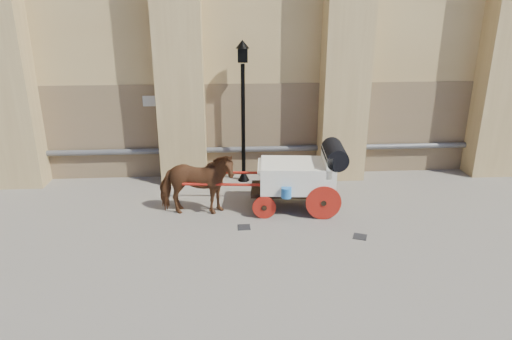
{
  "coord_description": "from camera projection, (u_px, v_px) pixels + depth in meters",
  "views": [
    {
      "loc": [
        0.31,
        -10.21,
        5.24
      ],
      "look_at": [
        1.1,
        1.09,
        1.18
      ],
      "focal_mm": 32.0,
      "sensor_mm": 36.0,
      "label": 1
    }
  ],
  "objects": [
    {
      "name": "street_lamp",
      "position": [
        243.0,
        109.0,
        13.84
      ],
      "size": [
        0.41,
        0.41,
        4.35
      ],
      "color": "black",
      "rests_on": "ground"
    },
    {
      "name": "ground",
      "position": [
        215.0,
        230.0,
        11.34
      ],
      "size": [
        90.0,
        90.0,
        0.0
      ],
      "primitive_type": "plane",
      "color": "slate",
      "rests_on": "ground"
    },
    {
      "name": "drain_grate_near",
      "position": [
        244.0,
        227.0,
        11.49
      ],
      "size": [
        0.32,
        0.32,
        0.01
      ],
      "primitive_type": "cube",
      "rotation": [
        0.0,
        0.0,
        0.01
      ],
      "color": "black",
      "rests_on": "ground"
    },
    {
      "name": "drain_grate_far",
      "position": [
        360.0,
        237.0,
        11.02
      ],
      "size": [
        0.42,
        0.42,
        0.01
      ],
      "primitive_type": "cube",
      "rotation": [
        0.0,
        0.0,
        -0.39
      ],
      "color": "black",
      "rests_on": "ground"
    },
    {
      "name": "carriage",
      "position": [
        302.0,
        174.0,
        12.22
      ],
      "size": [
        4.37,
        1.61,
        1.87
      ],
      "rotation": [
        0.0,
        0.0,
        -0.1
      ],
      "color": "black",
      "rests_on": "ground"
    },
    {
      "name": "horse",
      "position": [
        196.0,
        184.0,
        11.95
      ],
      "size": [
        2.09,
        1.07,
        1.72
      ],
      "primitive_type": "imported",
      "rotation": [
        0.0,
        0.0,
        1.5
      ],
      "color": "brown",
      "rests_on": "ground"
    }
  ]
}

